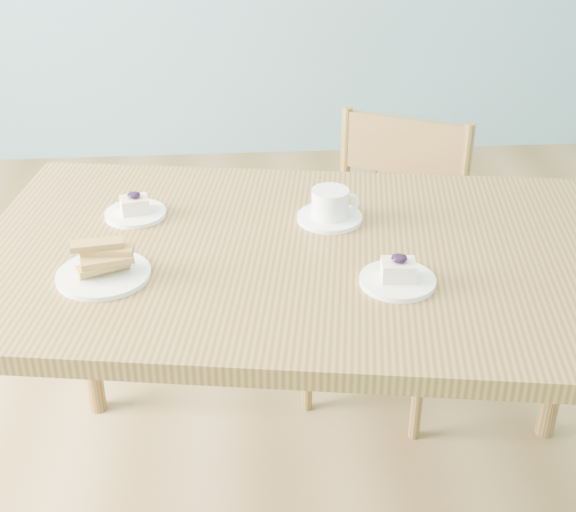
# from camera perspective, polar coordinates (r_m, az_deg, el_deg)

# --- Properties ---
(room) EXTENTS (5.01, 5.01, 2.71)m
(room) POSITION_cam_1_polar(r_m,az_deg,el_deg) (1.71, -8.22, 17.21)
(room) COLOR #977346
(room) RESTS_ON ground
(dining_table) EXTENTS (1.66, 1.11, 0.83)m
(dining_table) POSITION_cam_1_polar(r_m,az_deg,el_deg) (1.85, 1.89, -1.81)
(dining_table) COLOR olive
(dining_table) RESTS_ON ground
(dining_chair) EXTENTS (0.54, 0.53, 0.90)m
(dining_chair) POSITION_cam_1_polar(r_m,az_deg,el_deg) (2.49, 6.97, -0.67)
(dining_chair) COLOR olive
(dining_chair) RESTS_ON ground
(cheesecake_plate_near) EXTENTS (0.16, 0.16, 0.07)m
(cheesecake_plate_near) POSITION_cam_1_polar(r_m,az_deg,el_deg) (1.69, 7.82, -1.43)
(cheesecake_plate_near) COLOR white
(cheesecake_plate_near) RESTS_ON dining_table
(cheesecake_plate_far) EXTENTS (0.15, 0.15, 0.06)m
(cheesecake_plate_far) POSITION_cam_1_polar(r_m,az_deg,el_deg) (1.98, -10.81, 3.25)
(cheesecake_plate_far) COLOR white
(cheesecake_plate_far) RESTS_ON dining_table
(coffee_cup) EXTENTS (0.16, 0.16, 0.08)m
(coffee_cup) POSITION_cam_1_polar(r_m,az_deg,el_deg) (1.92, 3.05, 3.48)
(coffee_cup) COLOR white
(coffee_cup) RESTS_ON dining_table
(biscotti_plate) EXTENTS (0.20, 0.20, 0.08)m
(biscotti_plate) POSITION_cam_1_polar(r_m,az_deg,el_deg) (1.73, -13.05, -0.76)
(biscotti_plate) COLOR white
(biscotti_plate) RESTS_ON dining_table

